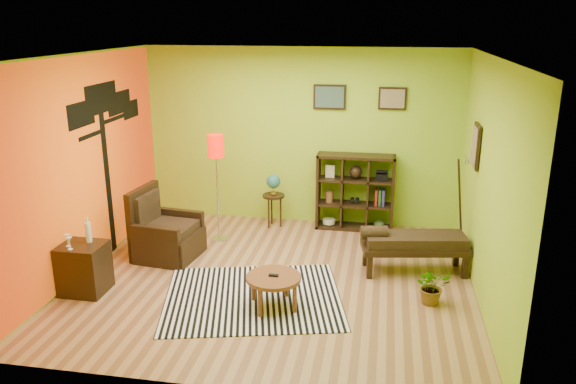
% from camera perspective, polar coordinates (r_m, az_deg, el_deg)
% --- Properties ---
extents(ground, '(5.00, 5.00, 0.00)m').
position_cam_1_polar(ground, '(7.29, -1.49, -8.88)').
color(ground, '#AB7C4F').
rests_on(ground, ground).
extents(room_shell, '(5.04, 4.54, 2.82)m').
position_cam_1_polar(room_shell, '(6.73, -2.36, 5.14)').
color(room_shell, '#98C628').
rests_on(room_shell, ground).
extents(zebra_rug, '(2.43, 2.16, 0.01)m').
position_cam_1_polar(zebra_rug, '(6.86, -3.58, -10.62)').
color(zebra_rug, white).
rests_on(zebra_rug, ground).
extents(coffee_table, '(0.63, 0.63, 0.41)m').
position_cam_1_polar(coffee_table, '(6.51, -1.47, -8.96)').
color(coffee_table, brown).
rests_on(coffee_table, ground).
extents(armchair, '(0.90, 0.90, 0.98)m').
position_cam_1_polar(armchair, '(8.05, -12.45, -4.38)').
color(armchair, black).
rests_on(armchair, ground).
extents(side_cabinet, '(0.52, 0.47, 0.93)m').
position_cam_1_polar(side_cabinet, '(7.30, -20.01, -7.25)').
color(side_cabinet, black).
rests_on(side_cabinet, ground).
extents(floor_lamp, '(0.24, 0.24, 1.61)m').
position_cam_1_polar(floor_lamp, '(8.20, -7.32, 3.69)').
color(floor_lamp, silver).
rests_on(floor_lamp, ground).
extents(globe_table, '(0.35, 0.35, 0.86)m').
position_cam_1_polar(globe_table, '(8.86, -1.48, 0.48)').
color(globe_table, black).
rests_on(globe_table, ground).
extents(cube_shelf, '(1.20, 0.35, 1.20)m').
position_cam_1_polar(cube_shelf, '(8.84, 6.91, -0.03)').
color(cube_shelf, black).
rests_on(cube_shelf, ground).
extents(bench, '(1.45, 0.72, 0.64)m').
position_cam_1_polar(bench, '(7.51, 12.50, -5.06)').
color(bench, black).
rests_on(bench, ground).
extents(potted_plant, '(0.49, 0.53, 0.34)m').
position_cam_1_polar(potted_plant, '(6.87, 14.43, -9.59)').
color(potted_plant, '#26661E').
rests_on(potted_plant, ground).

